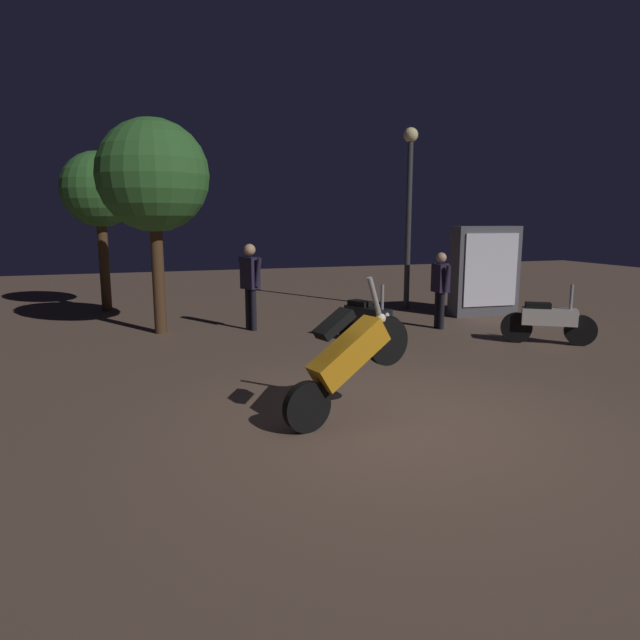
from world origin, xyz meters
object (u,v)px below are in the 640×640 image
(motorcycle_black_parked_left, at_px, (367,319))
(person_bystander_far, at_px, (440,284))
(kiosk_billboard, at_px, (485,271))
(streetlamp_near, at_px, (409,194))
(motorcycle_white_parked_right, at_px, (548,320))
(person_rider_beside, at_px, (250,279))
(motorcycle_orange_foreground, at_px, (348,358))

(motorcycle_black_parked_left, distance_m, person_bystander_far, 2.15)
(kiosk_billboard, bearing_deg, streetlamp_near, -47.41)
(person_bystander_far, bearing_deg, motorcycle_black_parked_left, 19.52)
(motorcycle_black_parked_left, bearing_deg, kiosk_billboard, 92.63)
(motorcycle_white_parked_right, bearing_deg, person_rider_beside, -178.63)
(motorcycle_black_parked_left, xyz_separation_m, person_bystander_far, (1.95, 0.75, 0.50))
(motorcycle_black_parked_left, xyz_separation_m, streetlamp_near, (2.55, 3.39, 2.44))
(motorcycle_white_parked_right, distance_m, streetlamp_near, 5.22)
(person_bystander_far, height_order, streetlamp_near, streetlamp_near)
(motorcycle_white_parked_right, bearing_deg, kiosk_billboard, 109.83)
(kiosk_billboard, bearing_deg, motorcycle_black_parked_left, 29.63)
(motorcycle_orange_foreground, distance_m, motorcycle_black_parked_left, 4.23)
(motorcycle_white_parked_right, height_order, streetlamp_near, streetlamp_near)
(person_rider_beside, bearing_deg, motorcycle_black_parked_left, -75.01)
(person_rider_beside, height_order, person_bystander_far, person_rider_beside)
(streetlamp_near, relative_size, kiosk_billboard, 2.12)
(person_rider_beside, distance_m, streetlamp_near, 4.97)
(kiosk_billboard, bearing_deg, motorcycle_white_parked_right, 80.22)
(kiosk_billboard, bearing_deg, person_rider_beside, 3.88)
(person_rider_beside, distance_m, person_bystander_far, 3.92)
(motorcycle_black_parked_left, height_order, kiosk_billboard, kiosk_billboard)
(kiosk_billboard, bearing_deg, person_bystander_far, 34.63)
(motorcycle_black_parked_left, relative_size, person_rider_beside, 0.88)
(motorcycle_white_parked_right, relative_size, person_bystander_far, 0.91)
(motorcycle_orange_foreground, relative_size, kiosk_billboard, 0.78)
(motorcycle_white_parked_right, bearing_deg, streetlamp_near, 129.62)
(motorcycle_orange_foreground, xyz_separation_m, streetlamp_near, (4.42, 7.17, 2.13))
(person_bystander_far, bearing_deg, person_rider_beside, -17.34)
(person_rider_beside, xyz_separation_m, streetlamp_near, (4.36, 1.56, 1.81))
(motorcycle_white_parked_right, distance_m, person_bystander_far, 2.30)
(motorcycle_black_parked_left, height_order, person_bystander_far, person_bystander_far)
(person_bystander_far, xyz_separation_m, kiosk_billboard, (1.84, 1.11, 0.11))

